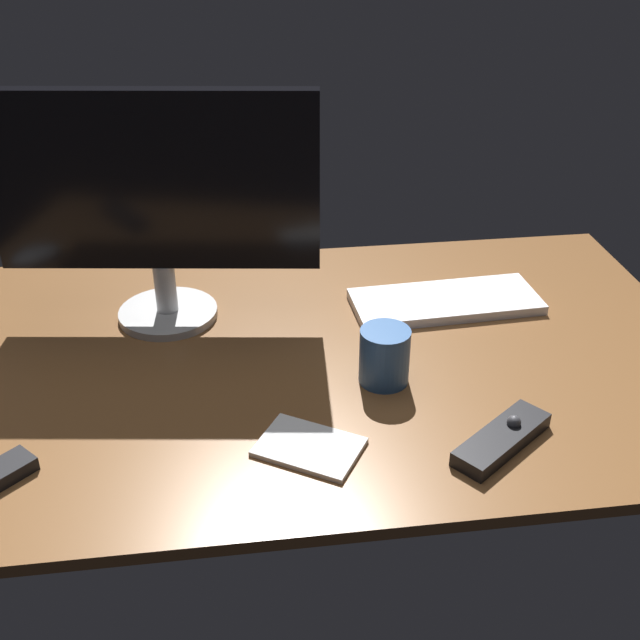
# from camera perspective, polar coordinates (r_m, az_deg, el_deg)

# --- Properties ---
(desk) EXTENTS (1.40, 0.84, 0.02)m
(desk) POSITION_cam_1_polar(r_m,az_deg,el_deg) (1.37, -1.01, -2.88)
(desk) COLOR brown
(desk) RESTS_ON ground
(monitor) EXTENTS (0.57, 0.18, 0.42)m
(monitor) POSITION_cam_1_polar(r_m,az_deg,el_deg) (1.40, -11.84, 8.75)
(monitor) COLOR beige
(monitor) RESTS_ON desk
(keyboard) EXTENTS (0.36, 0.16, 0.02)m
(keyboard) POSITION_cam_1_polar(r_m,az_deg,el_deg) (1.52, 9.05, 1.32)
(keyboard) COLOR white
(keyboard) RESTS_ON desk
(media_remote) EXTENTS (0.17, 0.15, 0.04)m
(media_remote) POSITION_cam_1_polar(r_m,az_deg,el_deg) (1.19, 13.04, -8.35)
(media_remote) COLOR black
(media_remote) RESTS_ON desk
(coffee_mug) EXTENTS (0.08, 0.08, 0.09)m
(coffee_mug) POSITION_cam_1_polar(r_m,az_deg,el_deg) (1.28, 4.69, -2.61)
(coffee_mug) COLOR #28518C
(coffee_mug) RESTS_ON desk
(notepad) EXTENTS (0.18, 0.16, 0.01)m
(notepad) POSITION_cam_1_polar(r_m,az_deg,el_deg) (1.16, -0.79, -9.17)
(notepad) COLOR silver
(notepad) RESTS_ON desk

